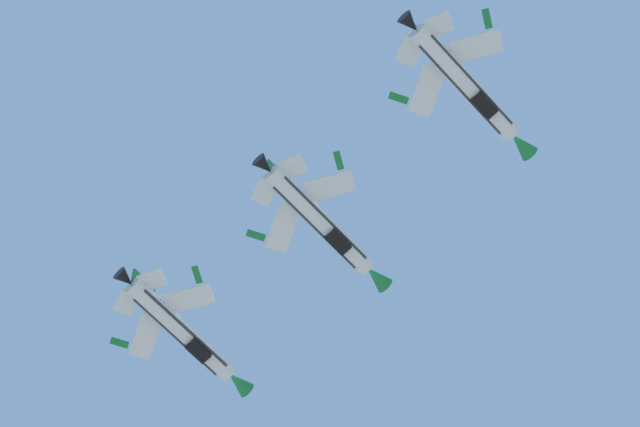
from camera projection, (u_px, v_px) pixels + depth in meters
fighter_jet_lead at (183, 332)px, 121.34m from camera, size 15.26×10.16×4.37m
fighter_jet_left_wing at (322, 223)px, 117.18m from camera, size 15.26×10.13×4.38m
fighter_jet_right_wing at (467, 86)px, 112.61m from camera, size 15.26×10.14×4.38m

